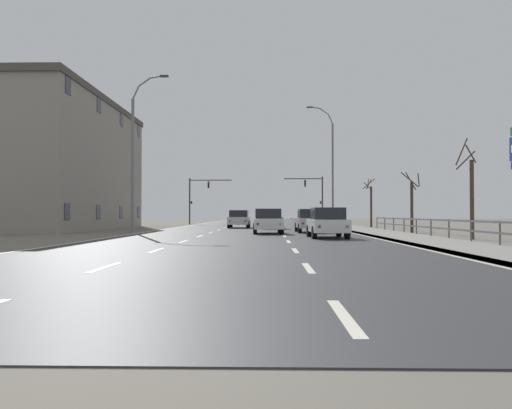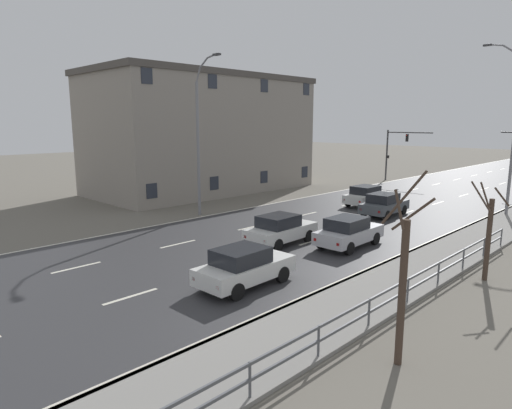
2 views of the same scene
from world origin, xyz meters
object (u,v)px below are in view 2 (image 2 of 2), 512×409
Objects in this scene: car_far_left at (348,232)px; brick_building at (203,133)px; street_lamp_left_bank at (199,140)px; car_distant at (281,229)px; traffic_signal_left at (395,147)px; street_lamp_midground at (512,132)px; car_near_right at (384,204)px; car_near_left at (367,196)px; car_far_right at (244,266)px.

brick_building is at bearing 159.62° from car_far_left.
street_lamp_left_bank is 2.54× the size of car_distant.
traffic_signal_left is at bearing 88.88° from street_lamp_left_bank.
car_distant is at bearing -10.72° from street_lamp_left_bank.
street_lamp_midground reaches higher than car_far_left.
brick_building is at bearing -178.67° from car_near_right.
street_lamp_midground is 2.09× the size of traffic_signal_left.
car_near_left is (-5.37, 10.68, 0.00)m from car_far_left.
traffic_signal_left reaches higher than car_far_right.
car_far_left is at bearing 33.95° from car_distant.
brick_building is at bearing 151.00° from car_distant.
street_lamp_left_bank is 2.53× the size of car_near_right.
car_far_left is at bearing -66.72° from traffic_signal_left.
car_distant is at bearing -145.56° from car_far_left.
car_far_right is (-2.97, -21.92, -4.85)m from street_lamp_midground.
street_lamp_left_bank reaches higher than car_near_right.
car_near_left is 0.20× the size of brick_building.
street_lamp_midground reaches higher than street_lamp_left_bank.
car_near_right is at bearing 43.54° from street_lamp_left_bank.
car_distant is 20.66m from brick_building.
car_near_left is at bearing 60.22° from street_lamp_left_bank.
brick_building is (-20.78, 7.13, 4.50)m from car_far_left.
car_near_left is 16.45m from brick_building.
car_near_right is at bearing 3.65° from brick_building.
car_far_left is 0.20× the size of brick_building.
car_far_right is (3.06, -5.55, 0.00)m from car_distant.
car_near_right is 3.67m from car_near_left.
street_lamp_left_bank is 11.78m from brick_building.
car_distant is at bearing -27.07° from brick_building.
street_lamp_midground is at bearing -39.01° from traffic_signal_left.
brick_building is (-17.95, 9.17, 4.50)m from car_distant.
traffic_signal_left is 19.87m from car_near_right.
traffic_signal_left is 21.22m from brick_building.
street_lamp_midground is 15.46m from car_far_left.
street_lamp_left_bank is 2.56× the size of car_near_left.
car_far_left is (2.83, 2.05, 0.00)m from car_distant.
street_lamp_left_bank is 26.39m from traffic_signal_left.
car_far_left is 7.60m from car_far_right.
car_far_left and car_far_right have the same top height.
brick_building reaches higher than traffic_signal_left.
car_far_left is (2.58, -8.29, 0.00)m from car_near_right.
car_near_right is 16.13m from car_far_right.
car_near_right is 1.01× the size of car_far_left.
car_near_right is (8.60, -17.69, -2.87)m from traffic_signal_left.
street_lamp_midground is 2.77× the size of car_near_right.
car_far_right is 19.12m from car_near_left.
car_near_left is at bearing -69.21° from traffic_signal_left.
street_lamp_left_bank is 10.02m from car_distant.
car_distant is at bearing -110.23° from street_lamp_midground.
street_lamp_midground reaches higher than traffic_signal_left.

